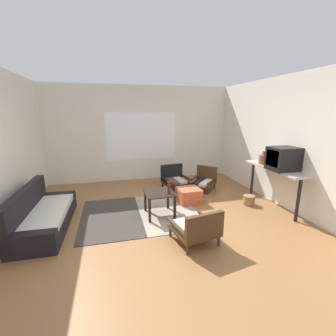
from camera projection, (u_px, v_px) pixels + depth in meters
ground_plane at (166, 224)px, 4.14m from camera, size 7.80×7.80×0.00m
far_wall_with_window at (141, 134)px, 6.70m from camera, size 5.60×0.13×2.70m
side_wall_right at (288, 143)px, 4.74m from camera, size 0.12×6.60×2.70m
area_rug at (140, 214)px, 4.57m from camera, size 2.24×1.86×0.01m
couch at (42, 216)px, 3.97m from camera, size 0.74×1.86×0.73m
coffee_table at (159, 197)px, 4.42m from camera, size 0.55×0.60×0.48m
armchair_by_window at (174, 178)px, 6.06m from camera, size 0.69×0.67×0.61m
armchair_striped_foreground at (197, 228)px, 3.48m from camera, size 0.73×0.75×0.57m
armchair_corner at (204, 180)px, 5.99m from camera, size 0.83×0.83×0.57m
ottoman_orange at (189, 195)px, 5.12m from camera, size 0.50×0.50×0.32m
console_shelf at (274, 173)px, 4.74m from camera, size 0.36×1.52×0.86m
crt_television at (283, 159)px, 4.45m from camera, size 0.52×0.44×0.45m
clay_vase at (264, 159)px, 5.00m from camera, size 0.23×0.23×0.28m
glass_bottle at (169, 187)px, 4.30m from camera, size 0.06×0.06×0.30m
wicker_basket at (249, 200)px, 5.00m from camera, size 0.24×0.24×0.21m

